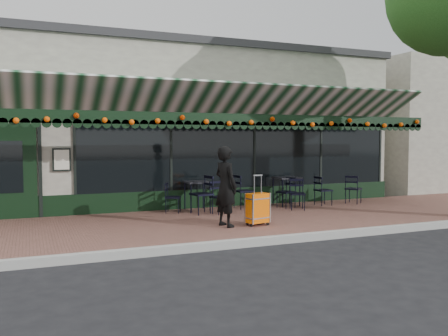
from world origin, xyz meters
name	(u,v)px	position (x,y,z in m)	size (l,w,h in m)	color
ground	(279,243)	(0.00, 0.00, 0.00)	(80.00, 80.00, 0.00)	black
sidewalk	(237,222)	(0.00, 2.00, 0.07)	(18.00, 4.00, 0.15)	brown
curb	(281,239)	(0.00, -0.08, 0.07)	(18.00, 0.16, 0.15)	#9E9E99
restaurant_building	(168,131)	(0.00, 7.84, 2.27)	(12.00, 9.60, 4.50)	gray
neighbor_building_right	(447,130)	(13.00, 8.00, 2.40)	(12.00, 8.00, 4.80)	#B9B7A2
woman	(226,186)	(-0.61, 1.21, 1.00)	(0.62, 0.41, 1.69)	black
suitcase	(258,209)	(0.07, 1.07, 0.51)	(0.52, 0.36, 1.07)	orange
cafe_table_a	(286,180)	(2.15, 3.46, 0.86)	(0.64, 0.64, 0.79)	black
cafe_table_b	(197,184)	(-0.42, 3.57, 0.83)	(0.61, 0.61, 0.76)	black
chair_a_left	(286,192)	(1.92, 3.08, 0.56)	(0.41, 0.41, 0.83)	black
chair_a_right	(323,191)	(3.13, 3.12, 0.56)	(0.41, 0.41, 0.82)	black
chair_a_front	(297,194)	(2.03, 2.70, 0.56)	(0.41, 0.41, 0.81)	black
chair_a_extra	(353,189)	(4.15, 3.12, 0.56)	(0.41, 0.41, 0.82)	black
chair_b_left	(202,195)	(-0.51, 2.99, 0.63)	(0.48, 0.48, 0.95)	black
chair_b_right	(244,191)	(0.83, 3.43, 0.60)	(0.45, 0.45, 0.91)	black
chair_b_front	(220,197)	(-0.10, 2.81, 0.56)	(0.41, 0.41, 0.81)	black
chair_solo	(173,197)	(-1.11, 3.45, 0.53)	(0.38, 0.38, 0.76)	black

